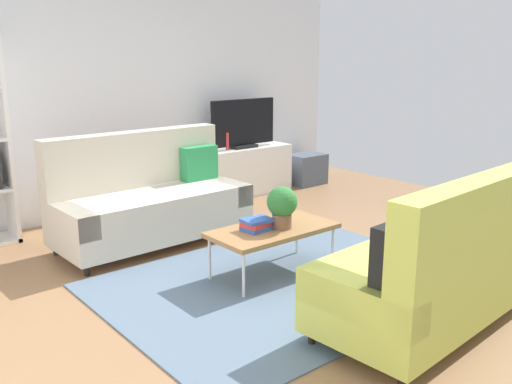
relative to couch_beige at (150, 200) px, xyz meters
The scene contains 16 objects.
ground_plane 1.61m from the couch_beige, 74.26° to the right, with size 7.68×7.68×0.00m, color #936B47.
wall_far 1.71m from the couch_beige, 72.31° to the left, with size 6.40×0.12×2.90m, color silver.
area_rug 1.71m from the couch_beige, 78.19° to the right, with size 2.90×2.20×0.01m, color slate.
couch_beige is the anchor object (origin of this frame).
couch_green 2.92m from the couch_beige, 76.62° to the right, with size 1.95×0.97×1.10m.
coffee_table 1.47m from the couch_beige, 74.70° to the right, with size 1.10×0.56×0.42m.
tv_console 2.16m from the couch_beige, 26.78° to the left, with size 1.40×0.44×0.64m, color silver.
tv 2.21m from the couch_beige, 26.30° to the left, with size 1.00×0.20×0.64m.
storage_trunk 3.16m from the couch_beige, 16.09° to the left, with size 0.52×0.40×0.44m, color #4C5666.
potted_plant 1.55m from the couch_beige, 73.34° to the right, with size 0.26×0.26×0.36m.
table_book_0 1.40m from the couch_beige, 80.00° to the right, with size 0.24×0.18×0.04m, color #3359B2.
table_book_1 1.40m from the couch_beige, 80.00° to the right, with size 0.24×0.18×0.03m, color red.
table_book_2 1.40m from the couch_beige, 80.00° to the right, with size 0.24×0.18×0.03m, color #3359B2.
vase_0 1.71m from the couch_beige, 37.19° to the left, with size 0.10×0.10×0.15m, color #33B29E.
vase_1 1.84m from the couch_beige, 34.20° to the left, with size 0.08×0.08×0.12m, color #4C72B2.
bottle_0 1.92m from the couch_beige, 29.49° to the left, with size 0.04×0.04×0.23m, color red.
Camera 1 is at (-3.00, -3.33, 1.86)m, focal length 39.07 mm.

